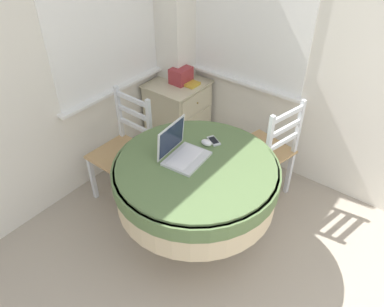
{
  "coord_description": "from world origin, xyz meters",
  "views": [
    {
      "loc": [
        -0.52,
        0.59,
        2.29
      ],
      "look_at": [
        1.17,
        1.89,
        0.68
      ],
      "focal_mm": 35.0,
      "sensor_mm": 36.0,
      "label": 1
    }
  ],
  "objects_px": {
    "round_dining_table": "(196,180)",
    "book_on_cabinet": "(186,82)",
    "computer_mouse": "(206,143)",
    "dining_chair_near_back_window": "(124,151)",
    "corner_cabinet": "(178,114)",
    "cell_phone": "(214,141)",
    "storage_box": "(181,75)",
    "laptop": "(181,151)",
    "dining_chair_near_right_window": "(266,152)"
  },
  "relations": [
    {
      "from": "round_dining_table",
      "to": "book_on_cabinet",
      "type": "bearing_deg",
      "value": 41.57
    },
    {
      "from": "computer_mouse",
      "to": "dining_chair_near_back_window",
      "type": "height_order",
      "value": "dining_chair_near_back_window"
    },
    {
      "from": "computer_mouse",
      "to": "corner_cabinet",
      "type": "height_order",
      "value": "computer_mouse"
    },
    {
      "from": "dining_chair_near_back_window",
      "to": "cell_phone",
      "type": "bearing_deg",
      "value": -74.82
    },
    {
      "from": "dining_chair_near_back_window",
      "to": "computer_mouse",
      "type": "bearing_deg",
      "value": -79.62
    },
    {
      "from": "corner_cabinet",
      "to": "storage_box",
      "type": "distance_m",
      "value": 0.42
    },
    {
      "from": "round_dining_table",
      "to": "book_on_cabinet",
      "type": "relative_size",
      "value": 4.32
    },
    {
      "from": "computer_mouse",
      "to": "book_on_cabinet",
      "type": "relative_size",
      "value": 0.32
    },
    {
      "from": "laptop",
      "to": "computer_mouse",
      "type": "distance_m",
      "value": 0.23
    },
    {
      "from": "corner_cabinet",
      "to": "book_on_cabinet",
      "type": "relative_size",
      "value": 2.64
    },
    {
      "from": "laptop",
      "to": "computer_mouse",
      "type": "bearing_deg",
      "value": -12.78
    },
    {
      "from": "cell_phone",
      "to": "corner_cabinet",
      "type": "height_order",
      "value": "cell_phone"
    },
    {
      "from": "corner_cabinet",
      "to": "laptop",
      "type": "bearing_deg",
      "value": -139.09
    },
    {
      "from": "laptop",
      "to": "round_dining_table",
      "type": "bearing_deg",
      "value": -86.1
    },
    {
      "from": "laptop",
      "to": "storage_box",
      "type": "height_order",
      "value": "laptop"
    },
    {
      "from": "dining_chair_near_right_window",
      "to": "dining_chair_near_back_window",
      "type": "bearing_deg",
      "value": 127.27
    },
    {
      "from": "book_on_cabinet",
      "to": "storage_box",
      "type": "bearing_deg",
      "value": 109.53
    },
    {
      "from": "storage_box",
      "to": "laptop",
      "type": "bearing_deg",
      "value": -140.77
    },
    {
      "from": "computer_mouse",
      "to": "laptop",
      "type": "bearing_deg",
      "value": 167.22
    },
    {
      "from": "round_dining_table",
      "to": "dining_chair_near_right_window",
      "type": "height_order",
      "value": "dining_chair_near_right_window"
    },
    {
      "from": "round_dining_table",
      "to": "corner_cabinet",
      "type": "relative_size",
      "value": 1.63
    },
    {
      "from": "laptop",
      "to": "dining_chair_near_back_window",
      "type": "distance_m",
      "value": 0.77
    },
    {
      "from": "laptop",
      "to": "storage_box",
      "type": "distance_m",
      "value": 1.25
    },
    {
      "from": "dining_chair_near_right_window",
      "to": "book_on_cabinet",
      "type": "height_order",
      "value": "dining_chair_near_right_window"
    },
    {
      "from": "round_dining_table",
      "to": "cell_phone",
      "type": "height_order",
      "value": "cell_phone"
    },
    {
      "from": "dining_chair_near_back_window",
      "to": "corner_cabinet",
      "type": "height_order",
      "value": "dining_chair_near_back_window"
    },
    {
      "from": "computer_mouse",
      "to": "dining_chair_near_right_window",
      "type": "distance_m",
      "value": 0.69
    },
    {
      "from": "laptop",
      "to": "book_on_cabinet",
      "type": "distance_m",
      "value": 1.24
    },
    {
      "from": "cell_phone",
      "to": "corner_cabinet",
      "type": "relative_size",
      "value": 0.19
    },
    {
      "from": "round_dining_table",
      "to": "corner_cabinet",
      "type": "xyz_separation_m",
      "value": [
        0.92,
        0.93,
        -0.27
      ]
    },
    {
      "from": "storage_box",
      "to": "round_dining_table",
      "type": "bearing_deg",
      "value": -136.59
    },
    {
      "from": "dining_chair_near_back_window",
      "to": "laptop",
      "type": "bearing_deg",
      "value": -97.06
    },
    {
      "from": "round_dining_table",
      "to": "cell_phone",
      "type": "distance_m",
      "value": 0.32
    },
    {
      "from": "book_on_cabinet",
      "to": "computer_mouse",
      "type": "bearing_deg",
      "value": -133.85
    },
    {
      "from": "laptop",
      "to": "cell_phone",
      "type": "bearing_deg",
      "value": -12.5
    },
    {
      "from": "round_dining_table",
      "to": "corner_cabinet",
      "type": "height_order",
      "value": "round_dining_table"
    },
    {
      "from": "book_on_cabinet",
      "to": "laptop",
      "type": "bearing_deg",
      "value": -142.77
    },
    {
      "from": "computer_mouse",
      "to": "dining_chair_near_back_window",
      "type": "xyz_separation_m",
      "value": [
        -0.13,
        0.73,
        -0.33
      ]
    },
    {
      "from": "storage_box",
      "to": "corner_cabinet",
      "type": "bearing_deg",
      "value": 153.89
    },
    {
      "from": "computer_mouse",
      "to": "corner_cabinet",
      "type": "distance_m",
      "value": 1.2
    },
    {
      "from": "corner_cabinet",
      "to": "dining_chair_near_back_window",
      "type": "bearing_deg",
      "value": -171.47
    },
    {
      "from": "computer_mouse",
      "to": "book_on_cabinet",
      "type": "xyz_separation_m",
      "value": [
        0.77,
        0.8,
        -0.08
      ]
    },
    {
      "from": "dining_chair_near_back_window",
      "to": "book_on_cabinet",
      "type": "distance_m",
      "value": 0.94
    },
    {
      "from": "laptop",
      "to": "computer_mouse",
      "type": "xyz_separation_m",
      "value": [
        0.22,
        -0.05,
        -0.03
      ]
    },
    {
      "from": "cell_phone",
      "to": "book_on_cabinet",
      "type": "distance_m",
      "value": 1.07
    },
    {
      "from": "cell_phone",
      "to": "storage_box",
      "type": "relative_size",
      "value": 0.69
    },
    {
      "from": "round_dining_table",
      "to": "book_on_cabinet",
      "type": "height_order",
      "value": "round_dining_table"
    },
    {
      "from": "computer_mouse",
      "to": "dining_chair_near_back_window",
      "type": "bearing_deg",
      "value": 100.38
    },
    {
      "from": "round_dining_table",
      "to": "cell_phone",
      "type": "bearing_deg",
      "value": 11.08
    },
    {
      "from": "computer_mouse",
      "to": "corner_cabinet",
      "type": "relative_size",
      "value": 0.12
    }
  ]
}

